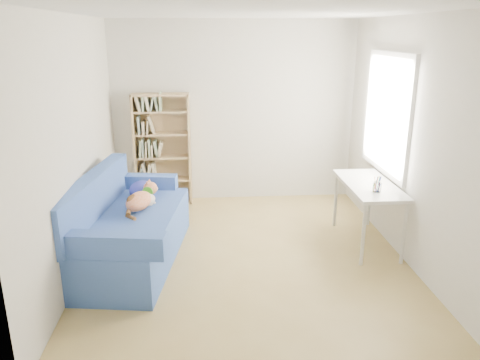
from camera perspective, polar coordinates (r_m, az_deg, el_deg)
The scene contains 6 objects.
ground at distance 5.36m, azimuth 0.71°, elevation -9.28°, with size 4.00×4.00×0.00m, color olive.
room_shell at distance 4.88m, azimuth 1.92°, elevation 8.33°, with size 3.54×4.04×2.62m.
sofa at distance 5.29m, azimuth -13.64°, elevation -5.81°, with size 1.20×2.11×0.98m.
bookshelf at distance 6.86m, azimuth -9.38°, elevation 3.19°, with size 0.80×0.25×1.61m.
desk at distance 5.63m, azimuth 15.46°, elevation -1.14°, with size 0.55×1.19×0.75m.
pen_cup at distance 5.33m, azimuth 16.37°, elevation -0.68°, with size 0.09×0.09×0.18m.
Camera 1 is at (-0.43, -4.76, 2.42)m, focal length 35.00 mm.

